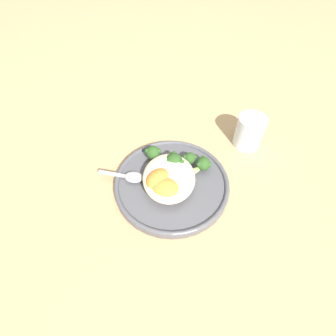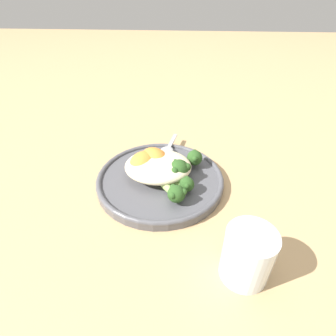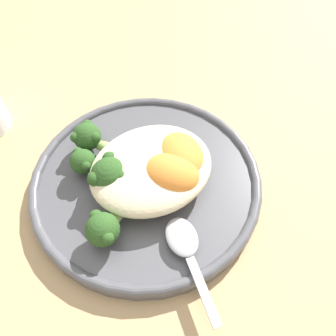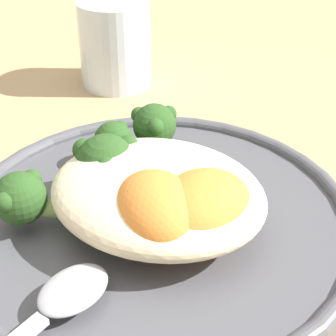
% 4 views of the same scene
% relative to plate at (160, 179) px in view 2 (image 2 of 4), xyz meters
% --- Properties ---
extents(ground_plane, '(4.00, 4.00, 0.00)m').
position_rel_plate_xyz_m(ground_plane, '(0.02, 0.01, -0.01)').
color(ground_plane, tan).
extents(plate, '(0.28, 0.28, 0.02)m').
position_rel_plate_xyz_m(plate, '(0.00, 0.00, 0.00)').
color(plate, '#4C4C51').
rests_on(plate, ground_plane).
extents(quinoa_mound, '(0.14, 0.12, 0.04)m').
position_rel_plate_xyz_m(quinoa_mound, '(0.00, -0.01, 0.03)').
color(quinoa_mound, beige).
rests_on(quinoa_mound, plate).
extents(broccoli_stalk_0, '(0.09, 0.11, 0.03)m').
position_rel_plate_xyz_m(broccoli_stalk_0, '(-0.03, 0.06, 0.02)').
color(broccoli_stalk_0, '#8EB25B').
rests_on(broccoli_stalk_0, plate).
extents(broccoli_stalk_1, '(0.10, 0.08, 0.03)m').
position_rel_plate_xyz_m(broccoli_stalk_1, '(-0.04, 0.03, 0.02)').
color(broccoli_stalk_1, '#8EB25B').
rests_on(broccoli_stalk_1, plate).
extents(broccoli_stalk_2, '(0.10, 0.05, 0.04)m').
position_rel_plate_xyz_m(broccoli_stalk_2, '(-0.03, 0.01, 0.03)').
color(broccoli_stalk_2, '#8EB25B').
rests_on(broccoli_stalk_2, plate).
extents(broccoli_stalk_3, '(0.12, 0.08, 0.04)m').
position_rel_plate_xyz_m(broccoli_stalk_3, '(-0.06, -0.04, 0.02)').
color(broccoli_stalk_3, '#8EB25B').
rests_on(broccoli_stalk_3, plate).
extents(sweet_potato_chunk_0, '(0.09, 0.09, 0.05)m').
position_rel_plate_xyz_m(sweet_potato_chunk_0, '(0.02, -0.03, 0.03)').
color(sweet_potato_chunk_0, orange).
rests_on(sweet_potato_chunk_0, plate).
extents(sweet_potato_chunk_1, '(0.06, 0.05, 0.04)m').
position_rel_plate_xyz_m(sweet_potato_chunk_1, '(0.02, -0.03, 0.03)').
color(sweet_potato_chunk_1, orange).
rests_on(sweet_potato_chunk_1, plate).
extents(sweet_potato_chunk_2, '(0.08, 0.09, 0.04)m').
position_rel_plate_xyz_m(sweet_potato_chunk_2, '(0.04, -0.01, 0.03)').
color(sweet_potato_chunk_2, orange).
rests_on(sweet_potato_chunk_2, plate).
extents(spoon, '(0.04, 0.11, 0.01)m').
position_rel_plate_xyz_m(spoon, '(-0.01, -0.10, 0.01)').
color(spoon, '#A3A3A8').
rests_on(spoon, plate).
extents(water_glass, '(0.07, 0.07, 0.09)m').
position_rel_plate_xyz_m(water_glass, '(-0.15, 0.21, 0.03)').
color(water_glass, silver).
rests_on(water_glass, ground_plane).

